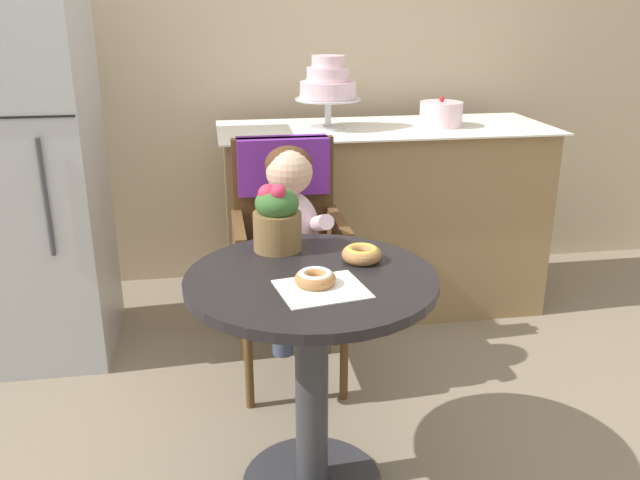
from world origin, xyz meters
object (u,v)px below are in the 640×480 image
at_px(wicker_chair, 286,222).
at_px(refrigerator, 14,159).
at_px(donut_front, 362,253).
at_px(flower_vase, 277,217).
at_px(cafe_table, 312,342).
at_px(tiered_cake_stand, 328,85).
at_px(donut_mid, 313,278).
at_px(seated_child, 291,225).
at_px(round_layer_cake, 441,114).

relative_size(wicker_chair, refrigerator, 0.56).
height_order(donut_front, flower_vase, flower_vase).
bearing_deg(refrigerator, cafe_table, -46.33).
bearing_deg(tiered_cake_stand, donut_mid, -101.58).
relative_size(wicker_chair, seated_child, 1.31).
relative_size(donut_front, round_layer_cake, 0.60).
relative_size(wicker_chair, donut_front, 8.02).
xyz_separation_m(cafe_table, donut_mid, (-0.00, -0.07, 0.23)).
relative_size(cafe_table, flower_vase, 3.31).
relative_size(donut_front, donut_mid, 1.05).
bearing_deg(flower_vase, round_layer_cake, 49.99).
relative_size(tiered_cake_stand, round_layer_cake, 1.64).
height_order(seated_child, donut_front, seated_child).
distance_m(donut_front, tiered_cake_stand, 1.27).
distance_m(donut_front, round_layer_cake, 1.37).
height_order(tiered_cake_stand, round_layer_cake, tiered_cake_stand).
bearing_deg(round_layer_cake, donut_front, -118.41).
height_order(donut_mid, round_layer_cake, round_layer_cake).
xyz_separation_m(seated_child, tiered_cake_stand, (0.26, 0.71, 0.42)).
bearing_deg(round_layer_cake, donut_mid, -121.10).
relative_size(seated_child, round_layer_cake, 3.65).
height_order(cafe_table, flower_vase, flower_vase).
height_order(wicker_chair, refrigerator, refrigerator).
bearing_deg(donut_front, seated_child, 106.42).
relative_size(wicker_chair, donut_mid, 8.45).
xyz_separation_m(donut_mid, flower_vase, (-0.07, 0.30, 0.08)).
distance_m(donut_mid, round_layer_cake, 1.59).
relative_size(cafe_table, seated_child, 0.99).
bearing_deg(donut_front, donut_mid, -137.04).
bearing_deg(donut_mid, round_layer_cake, 58.90).
bearing_deg(refrigerator, wicker_chair, -18.40).
xyz_separation_m(flower_vase, tiered_cake_stand, (0.35, 1.07, 0.27)).
relative_size(cafe_table, tiered_cake_stand, 2.21).
height_order(donut_mid, flower_vase, flower_vase).
distance_m(wicker_chair, refrigerator, 1.14).
xyz_separation_m(donut_front, refrigerator, (-1.21, 1.02, 0.11)).
relative_size(wicker_chair, tiered_cake_stand, 2.92).
relative_size(donut_front, flower_vase, 0.55).
xyz_separation_m(wicker_chair, seated_child, (0.00, -0.16, 0.04)).
bearing_deg(flower_vase, cafe_table, -72.61).
bearing_deg(donut_mid, donut_front, 42.96).
relative_size(seated_child, donut_front, 6.11).
height_order(donut_mid, tiered_cake_stand, tiered_cake_stand).
bearing_deg(wicker_chair, refrigerator, 164.14).
relative_size(cafe_table, donut_front, 6.06).
relative_size(wicker_chair, round_layer_cake, 4.80).
bearing_deg(round_layer_cake, seated_child, -139.22).
bearing_deg(seated_child, donut_front, -73.58).
xyz_separation_m(cafe_table, seated_child, (0.01, 0.59, 0.17)).
xyz_separation_m(donut_mid, refrigerator, (-1.05, 1.17, 0.11)).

